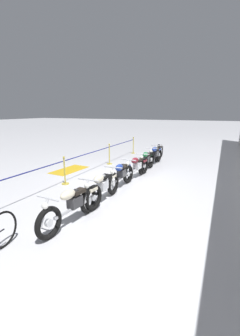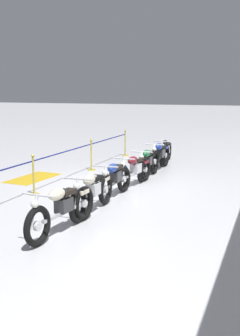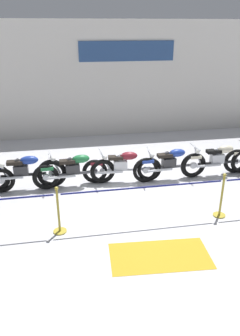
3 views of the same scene
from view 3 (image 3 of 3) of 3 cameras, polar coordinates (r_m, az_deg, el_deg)
name	(u,v)px [view 3 (image 3 of 3)]	position (r m, az deg, el deg)	size (l,w,h in m)	color
ground_plane	(130,193)	(8.47, 1.82, -4.41)	(120.00, 120.00, 0.00)	silver
back_wall	(103,80)	(12.68, -3.01, 15.04)	(28.00, 0.29, 4.20)	silver
motorcycle_blue_1	(24,173)	(8.83, -16.43, -0.77)	(2.23, 0.62, 0.97)	black
motorcycle_green_2	(75,170)	(8.73, -7.85, -0.43)	(2.21, 0.62, 0.93)	black
motorcycle_maroon_3	(123,167)	(8.89, 0.45, 0.25)	(2.18, 0.62, 0.92)	black
motorcycle_blue_4	(171,164)	(9.13, 8.83, 0.72)	(2.15, 0.62, 0.93)	black
motorcycle_cream_5	(219,160)	(9.72, 16.82, 1.34)	(2.26, 0.62, 0.94)	black
stanchion_far_left	(81,199)	(6.72, -6.82, -5.35)	(10.49, 0.28, 1.05)	gold
stanchion_mid_left	(59,217)	(6.91, -10.60, -8.40)	(0.28, 0.28, 1.05)	gold
stanchion_mid_right	(221,202)	(7.69, 17.17, -5.64)	(0.28, 0.28, 1.05)	gold
floor_banner	(160,256)	(6.40, 6.94, -14.91)	(1.87, 0.95, 0.01)	#B78E19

